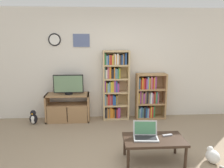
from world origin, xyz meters
The scene contains 10 objects.
wall_back centered at (-0.01, 2.31, 1.30)m, with size 6.93×0.09×2.60m.
tv_stand centered at (-1.05, 2.04, 0.32)m, with size 1.00×0.40×0.65m.
television centered at (-1.02, 2.03, 0.88)m, with size 0.68×0.18×0.45m.
bookshelf_tall centered at (0.05, 2.14, 0.83)m, with size 0.61×0.27×1.64m.
bookshelf_short centered at (0.87, 2.13, 0.54)m, with size 0.71×0.29×1.09m.
coffee_table centered at (0.52, 0.21, 0.34)m, with size 0.94×0.52×0.39m.
laptop centered at (0.40, 0.25, 0.45)m, with size 0.40×0.30×0.25m.
remote_near_laptop centered at (0.76, 0.29, 0.40)m, with size 0.17×0.08×0.02m.
cat centered at (1.44, 0.12, 0.11)m, with size 0.29×0.40×0.26m.
penguin_figurine centered at (-1.81, 1.88, 0.15)m, with size 0.18×0.16×0.33m.
Camera 1 is at (-0.32, -2.88, 1.91)m, focal length 35.00 mm.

